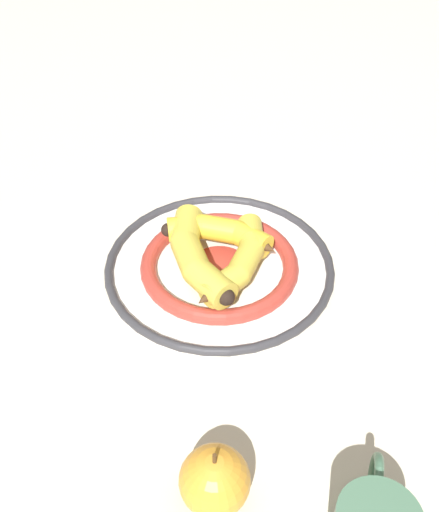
{
  "coord_description": "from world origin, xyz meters",
  "views": [
    {
      "loc": [
        -0.41,
        -0.44,
        0.59
      ],
      "look_at": [
        -0.03,
        0.03,
        0.04
      ],
      "focal_mm": 42.0,
      "sensor_mm": 36.0,
      "label": 1
    }
  ],
  "objects_px": {
    "banana_b": "(240,262)",
    "apple": "(215,480)",
    "banana_a": "(195,253)",
    "decorative_bowl": "(220,268)",
    "banana_c": "(221,233)"
  },
  "relations": [
    {
      "from": "banana_a",
      "to": "banana_c",
      "type": "height_order",
      "value": "banana_a"
    },
    {
      "from": "banana_c",
      "to": "apple",
      "type": "bearing_deg",
      "value": 104.25
    },
    {
      "from": "decorative_bowl",
      "to": "apple",
      "type": "height_order",
      "value": "apple"
    },
    {
      "from": "banana_b",
      "to": "apple",
      "type": "relative_size",
      "value": 2.01
    },
    {
      "from": "decorative_bowl",
      "to": "banana_a",
      "type": "bearing_deg",
      "value": 160.99
    },
    {
      "from": "banana_a",
      "to": "banana_b",
      "type": "xyz_separation_m",
      "value": [
        0.04,
        -0.05,
        -0.0
      ]
    },
    {
      "from": "banana_a",
      "to": "banana_b",
      "type": "relative_size",
      "value": 1.17
    },
    {
      "from": "banana_b",
      "to": "apple",
      "type": "height_order",
      "value": "apple"
    },
    {
      "from": "banana_b",
      "to": "apple",
      "type": "bearing_deg",
      "value": -164.51
    },
    {
      "from": "banana_a",
      "to": "banana_b",
      "type": "bearing_deg",
      "value": 59.14
    },
    {
      "from": "apple",
      "to": "banana_a",
      "type": "bearing_deg",
      "value": 57.13
    },
    {
      "from": "decorative_bowl",
      "to": "banana_a",
      "type": "height_order",
      "value": "banana_a"
    },
    {
      "from": "banana_b",
      "to": "banana_c",
      "type": "relative_size",
      "value": 1.13
    },
    {
      "from": "decorative_bowl",
      "to": "banana_c",
      "type": "height_order",
      "value": "banana_c"
    },
    {
      "from": "banana_a",
      "to": "banana_b",
      "type": "distance_m",
      "value": 0.06
    }
  ]
}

